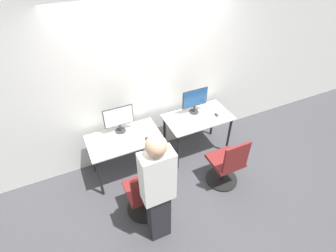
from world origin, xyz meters
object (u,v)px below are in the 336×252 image
monitor_left (119,118)px  mouse_left (147,139)px  keyboard_left (127,143)px  office_chair_left (144,195)px  office_chair_right (227,166)px  monitor_right (195,100)px  mouse_right (217,115)px  person_left (158,189)px  keyboard_right (202,120)px

monitor_left → mouse_left: (0.29, -0.34, -0.22)m
keyboard_left → office_chair_left: bearing=-91.1°
office_chair_right → monitor_right: bearing=92.4°
monitor_left → office_chair_left: monitor_left is taller
keyboard_left → monitor_right: size_ratio=0.95×
office_chair_left → monitor_right: (1.24, 0.93, 0.59)m
office_chair_right → mouse_right: bearing=71.4°
person_left → monitor_right: 1.76m
office_chair_left → person_left: bearing=-82.1°
mouse_right → office_chair_left: bearing=-155.4°
mouse_right → person_left: bearing=-144.2°
monitor_left → keyboard_left: (0.00, -0.31, -0.23)m
keyboard_right → monitor_left: bearing=166.4°
keyboard_left → person_left: person_left is taller
mouse_right → monitor_right: bearing=140.7°
keyboard_left → monitor_right: 1.28m
mouse_left → keyboard_right: size_ratio=0.22×
mouse_left → person_left: bearing=-104.1°
keyboard_left → mouse_left: 0.29m
office_chair_left → keyboard_right: size_ratio=2.19×
monitor_left → office_chair_left: size_ratio=0.48×
monitor_left → office_chair_left: 1.14m
keyboard_left → office_chair_right: (1.27, -0.68, -0.37)m
mouse_left → keyboard_right: (0.94, 0.04, -0.01)m
keyboard_left → mouse_left: mouse_left is taller
monitor_right → office_chair_right: size_ratio=0.48×
person_left → mouse_right: (1.47, 1.06, -0.16)m
keyboard_left → monitor_right: bearing=12.5°
keyboard_right → office_chair_right: 0.79m
office_chair_left → person_left: (0.05, -0.37, 0.54)m
keyboard_right → office_chair_right: size_ratio=0.46×
office_chair_left → keyboard_right: office_chair_left is taller
office_chair_right → keyboard_left: bearing=151.7°
office_chair_left → keyboard_right: bearing=28.5°
person_left → keyboard_right: 1.59m
monitor_left → office_chair_left: (-0.01, -0.97, -0.59)m
office_chair_left → mouse_right: office_chair_left is taller
keyboard_right → mouse_left: bearing=-177.4°
monitor_left → person_left: 1.34m
keyboard_right → office_chair_right: (0.04, -0.70, -0.37)m
keyboard_left → monitor_right: monitor_right is taller
mouse_left → monitor_right: size_ratio=0.21×
mouse_left → mouse_right: bearing=3.2°
mouse_left → person_left: (-0.25, -1.00, 0.16)m
keyboard_right → monitor_right: bearing=90.0°
monitor_left → person_left: size_ratio=0.26×
keyboard_left → person_left: bearing=-87.8°
keyboard_left → mouse_left: size_ratio=4.58×
keyboard_left → monitor_right: (1.23, 0.27, 0.23)m
office_chair_right → mouse_left: bearing=146.2°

